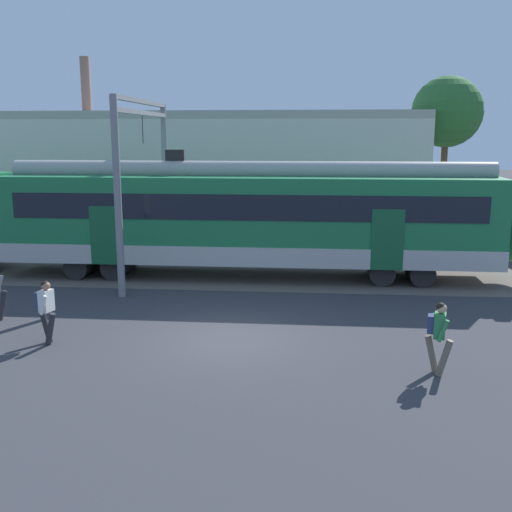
# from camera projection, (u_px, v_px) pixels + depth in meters

# --- Properties ---
(ground_plane) EXTENTS (160.00, 160.00, 0.00)m
(ground_plane) POSITION_uv_depth(u_px,v_px,m) (227.00, 340.00, 15.67)
(ground_plane) COLOR #38383D
(commuter_train) EXTENTS (38.05, 3.07, 4.73)m
(commuter_train) POSITION_uv_depth(u_px,v_px,m) (28.00, 215.00, 22.97)
(commuter_train) COLOR #B7B7B2
(commuter_train) RESTS_ON ground
(pedestrian_white) EXTENTS (0.61, 0.61, 1.67)m
(pedestrian_white) POSITION_uv_depth(u_px,v_px,m) (46.00, 306.00, 15.22)
(pedestrian_white) COLOR #28282D
(pedestrian_white) RESTS_ON ground
(pedestrian_green) EXTENTS (0.61, 0.61, 1.67)m
(pedestrian_green) POSITION_uv_depth(u_px,v_px,m) (438.00, 332.00, 13.26)
(pedestrian_green) COLOR #6B6051
(pedestrian_green) RESTS_ON ground
(catenary_gantry) EXTENTS (0.24, 6.64, 6.53)m
(catenary_gantry) POSITION_uv_depth(u_px,v_px,m) (144.00, 161.00, 22.15)
(catenary_gantry) COLOR gray
(catenary_gantry) RESTS_ON ground
(background_building) EXTENTS (21.67, 5.00, 9.20)m
(background_building) POSITION_uv_depth(u_px,v_px,m) (211.00, 175.00, 31.32)
(background_building) COLOR beige
(background_building) RESTS_ON ground
(street_tree_right) EXTENTS (3.43, 3.43, 8.07)m
(street_tree_right) POSITION_uv_depth(u_px,v_px,m) (447.00, 113.00, 29.15)
(street_tree_right) COLOR brown
(street_tree_right) RESTS_ON ground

